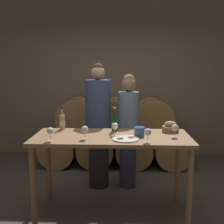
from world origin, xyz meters
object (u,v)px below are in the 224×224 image
at_px(wine_bottle_white, 62,122).
at_px(wine_glass_right, 148,132).
at_px(person_right, 128,129).
at_px(wine_glass_far_right, 175,128).
at_px(tasting_table, 112,146).
at_px(wine_bottle_red, 115,123).
at_px(bread_basket, 170,128).
at_px(wine_glass_left, 85,130).
at_px(wine_glass_far_left, 50,131).
at_px(cheese_plate, 126,139).
at_px(wine_glass_center, 115,126).
at_px(blue_crock, 139,131).
at_px(person_left, 98,125).

xyz_separation_m(wine_bottle_white, wine_glass_right, (1.01, -0.54, 0.01)).
bearing_deg(person_right, wine_glass_far_right, -56.55).
relative_size(tasting_table, wine_bottle_red, 6.08).
bearing_deg(bread_basket, wine_bottle_red, 179.27).
distance_m(wine_bottle_white, wine_glass_left, 0.56).
bearing_deg(wine_glass_far_left, cheese_plate, 5.70).
relative_size(wine_bottle_white, wine_glass_center, 1.93).
bearing_deg(wine_bottle_white, wine_glass_right, -27.99).
height_order(person_right, wine_glass_left, person_right).
distance_m(wine_bottle_red, wine_glass_left, 0.48).
bearing_deg(wine_glass_far_right, wine_glass_left, -173.27).
bearing_deg(wine_glass_center, wine_glass_far_left, -159.98).
xyz_separation_m(blue_crock, wine_glass_left, (-0.60, -0.14, 0.05)).
bearing_deg(person_left, bread_basket, -29.10).
height_order(wine_bottle_red, wine_glass_far_left, wine_bottle_red).
distance_m(bread_basket, wine_glass_far_right, 0.25).
height_order(tasting_table, person_left, person_left).
bearing_deg(person_right, blue_crock, -81.72).
distance_m(blue_crock, wine_glass_left, 0.62).
distance_m(wine_bottle_white, cheese_plate, 0.91).
distance_m(wine_bottle_red, wine_bottle_white, 0.66).
bearing_deg(wine_bottle_red, person_left, 115.86).
distance_m(cheese_plate, wine_glass_right, 0.27).
height_order(person_left, wine_glass_far_left, person_left).
xyz_separation_m(cheese_plate, wine_glass_left, (-0.44, 0.00, 0.10)).
relative_size(wine_bottle_red, blue_crock, 2.34).
xyz_separation_m(person_left, wine_glass_right, (0.60, -0.97, 0.15)).
relative_size(person_right, wine_glass_right, 11.07).
distance_m(person_right, blue_crock, 0.75).
bearing_deg(wine_glass_center, wine_glass_right, -36.68).
xyz_separation_m(person_right, wine_bottle_white, (-0.84, -0.43, 0.19)).
relative_size(blue_crock, wine_glass_right, 0.85).
bearing_deg(bread_basket, wine_bottle_white, 176.49).
bearing_deg(tasting_table, wine_glass_left, -152.09).
bearing_deg(wine_bottle_red, wine_glass_far_right, -20.34).
distance_m(tasting_table, person_left, 0.76).
height_order(wine_bottle_red, blue_crock, wine_bottle_red).
relative_size(person_left, blue_crock, 14.17).
bearing_deg(person_left, cheese_plate, -66.96).
xyz_separation_m(wine_glass_right, wine_glass_far_right, (0.32, 0.21, 0.00)).
bearing_deg(cheese_plate, wine_glass_center, 126.03).
bearing_deg(person_left, wine_glass_left, -94.55).
relative_size(person_right, wine_glass_left, 11.07).
relative_size(person_left, wine_bottle_red, 6.05).
xyz_separation_m(bread_basket, wine_glass_far_left, (-1.34, -0.44, 0.06)).
xyz_separation_m(wine_bottle_white, wine_glass_far_left, (-0.01, -0.52, 0.01)).
bearing_deg(wine_glass_far_right, cheese_plate, -167.65).
xyz_separation_m(tasting_table, wine_glass_center, (0.04, 0.01, 0.23)).
relative_size(tasting_table, person_left, 1.00).
relative_size(wine_bottle_red, cheese_plate, 1.02).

